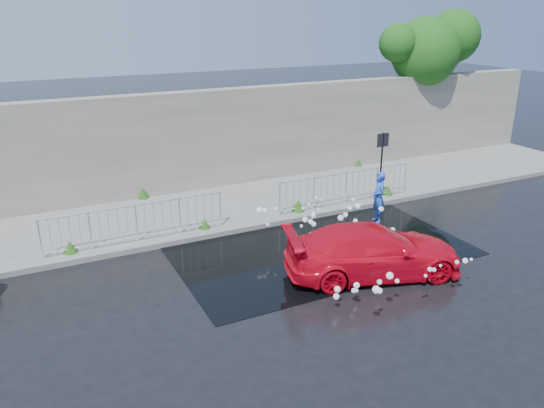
{
  "coord_description": "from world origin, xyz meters",
  "views": [
    {
      "loc": [
        -6.69,
        -10.61,
        6.31
      ],
      "look_at": [
        -0.29,
        2.29,
        1.0
      ],
      "focal_mm": 35.0,
      "sensor_mm": 36.0,
      "label": 1
    }
  ],
  "objects": [
    {
      "name": "retaining_wall",
      "position": [
        0.0,
        7.2,
        1.9
      ],
      "size": [
        30.0,
        0.6,
        3.5
      ],
      "primitive_type": "cube",
      "color": "#6A675A",
      "rests_on": "pavement"
    },
    {
      "name": "weeds",
      "position": [
        -0.06,
        4.54,
        0.32
      ],
      "size": [
        12.17,
        3.93,
        0.38
      ],
      "color": "#1D4412",
      "rests_on": "pavement"
    },
    {
      "name": "sign_post",
      "position": [
        4.2,
        3.1,
        1.72
      ],
      "size": [
        0.45,
        0.06,
        2.5
      ],
      "color": "black",
      "rests_on": "ground"
    },
    {
      "name": "person",
      "position": [
        3.16,
        1.8,
        0.82
      ],
      "size": [
        0.56,
        0.69,
        1.63
      ],
      "primitive_type": "imported",
      "rotation": [
        0.0,
        0.0,
        -1.89
      ],
      "color": "blue",
      "rests_on": "ground"
    },
    {
      "name": "water_spray",
      "position": [
        0.66,
        -0.01,
        0.69
      ],
      "size": [
        3.74,
        5.16,
        1.09
      ],
      "color": "white",
      "rests_on": "ground"
    },
    {
      "name": "pavement",
      "position": [
        0.0,
        5.0,
        0.07
      ],
      "size": [
        30.0,
        4.0,
        0.15
      ],
      "primitive_type": "cube",
      "color": "#60605C",
      "rests_on": "ground"
    },
    {
      "name": "railing_left",
      "position": [
        -4.0,
        3.35,
        0.74
      ],
      "size": [
        5.05,
        0.05,
        1.1
      ],
      "color": "silver",
      "rests_on": "pavement"
    },
    {
      "name": "puddle",
      "position": [
        0.5,
        1.0,
        0.01
      ],
      "size": [
        8.0,
        5.0,
        0.01
      ],
      "primitive_type": "cube",
      "color": "black",
      "rests_on": "ground"
    },
    {
      "name": "curb",
      "position": [
        0.0,
        3.0,
        0.08
      ],
      "size": [
        30.0,
        0.25,
        0.16
      ],
      "primitive_type": "cube",
      "color": "#60605C",
      "rests_on": "ground"
    },
    {
      "name": "tree",
      "position": [
        9.81,
        7.41,
        4.78
      ],
      "size": [
        4.93,
        2.91,
        6.35
      ],
      "color": "#332114",
      "rests_on": "ground"
    },
    {
      "name": "railing_right",
      "position": [
        3.0,
        3.35,
        0.74
      ],
      "size": [
        5.05,
        0.05,
        1.1
      ],
      "color": "silver",
      "rests_on": "pavement"
    },
    {
      "name": "red_car",
      "position": [
        0.9,
        -1.0,
        0.64
      ],
      "size": [
        4.76,
        2.96,
        1.29
      ],
      "primitive_type": "imported",
      "rotation": [
        0.0,
        0.0,
        1.29
      ],
      "color": "red",
      "rests_on": "ground"
    },
    {
      "name": "ground",
      "position": [
        0.0,
        0.0,
        0.0
      ],
      "size": [
        90.0,
        90.0,
        0.0
      ],
      "primitive_type": "plane",
      "color": "black",
      "rests_on": "ground"
    }
  ]
}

